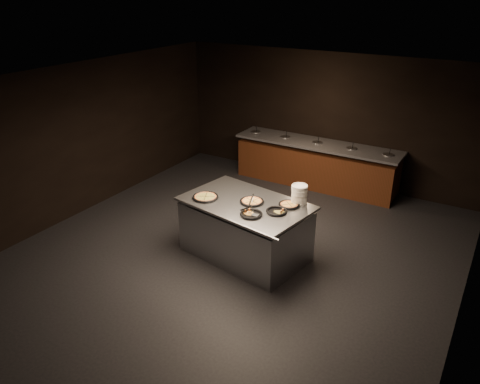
{
  "coord_description": "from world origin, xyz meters",
  "views": [
    {
      "loc": [
        3.58,
        -5.72,
        4.24
      ],
      "look_at": [
        -0.02,
        0.3,
        1.08
      ],
      "focal_mm": 35.0,
      "sensor_mm": 36.0,
      "label": 1
    }
  ],
  "objects_px": {
    "pan_cheese_whole": "(252,201)",
    "pan_veggie_whole": "(205,197)",
    "plate_stack": "(299,194)",
    "serving_counter": "(245,230)"
  },
  "relations": [
    {
      "from": "pan_veggie_whole",
      "to": "pan_cheese_whole",
      "type": "height_order",
      "value": "same"
    },
    {
      "from": "plate_stack",
      "to": "pan_veggie_whole",
      "type": "height_order",
      "value": "plate_stack"
    },
    {
      "from": "plate_stack",
      "to": "pan_veggie_whole",
      "type": "distance_m",
      "value": 1.54
    },
    {
      "from": "plate_stack",
      "to": "pan_cheese_whole",
      "type": "xyz_separation_m",
      "value": [
        -0.66,
        -0.37,
        -0.13
      ]
    },
    {
      "from": "serving_counter",
      "to": "pan_veggie_whole",
      "type": "relative_size",
      "value": 5.18
    },
    {
      "from": "plate_stack",
      "to": "pan_veggie_whole",
      "type": "relative_size",
      "value": 0.71
    },
    {
      "from": "pan_cheese_whole",
      "to": "pan_veggie_whole",
      "type": "bearing_deg",
      "value": -161.36
    },
    {
      "from": "serving_counter",
      "to": "plate_stack",
      "type": "height_order",
      "value": "plate_stack"
    },
    {
      "from": "serving_counter",
      "to": "plate_stack",
      "type": "distance_m",
      "value": 1.09
    },
    {
      "from": "plate_stack",
      "to": "pan_veggie_whole",
      "type": "xyz_separation_m",
      "value": [
        -1.4,
        -0.62,
        -0.13
      ]
    }
  ]
}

